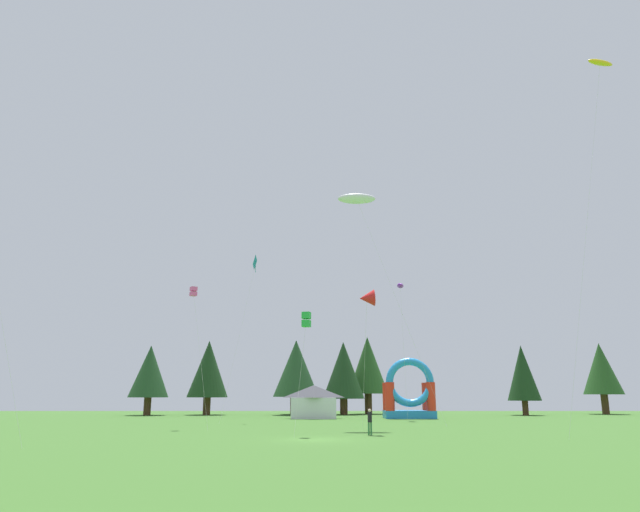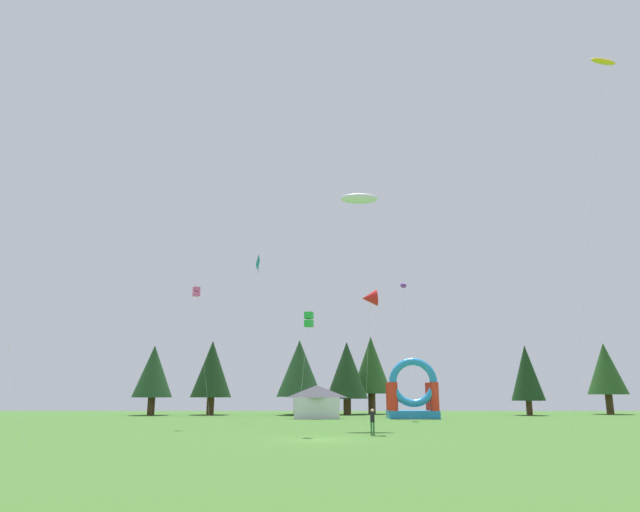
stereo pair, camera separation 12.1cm
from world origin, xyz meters
TOP-DOWN VIEW (x-y plane):
  - ground_plane at (0.00, 0.00)m, footprint 120.00×120.00m
  - kite_green_box at (-0.75, 3.87)m, footprint 1.04×2.92m
  - kite_red_delta at (3.76, 6.54)m, footprint 1.25×4.86m
  - kite_yellow_parafoil at (20.76, 1.20)m, footprint 6.58×2.02m
  - kite_white_parafoil at (3.56, 13.44)m, footprint 9.04×1.46m
  - kite_purple_parafoil at (9.37, 28.20)m, footprint 0.83×3.66m
  - kite_pink_box at (-10.67, 12.34)m, footprint 2.70×3.53m
  - kite_teal_diamond at (-6.60, 23.64)m, footprint 2.80×6.02m
  - person_left_edge at (3.60, 4.02)m, footprint 0.34×0.34m
  - inflatable_orange_dome at (10.38, 30.87)m, footprint 5.66×3.75m
  - festival_tent at (-0.50, 30.66)m, footprint 5.01×3.35m
  - tree_row_0 at (-22.16, 40.61)m, footprint 5.17×5.17m
  - tree_row_1 at (-14.75, 42.09)m, footprint 5.41×5.41m
  - tree_row_2 at (-3.58, 45.28)m, footprint 3.44×3.44m
  - tree_row_3 at (-2.96, 41.19)m, footprint 6.00×6.00m
  - tree_row_4 at (3.39, 42.99)m, footprint 5.60×5.60m
  - tree_row_5 at (6.89, 45.53)m, footprint 5.56×5.56m
  - tree_row_6 at (26.86, 40.74)m, footprint 4.26×4.26m
  - tree_row_7 at (39.17, 44.75)m, footprint 5.25×5.25m

SIDE VIEW (x-z plane):
  - ground_plane at x=0.00m, z-range 0.00..0.00m
  - person_left_edge at x=3.60m, z-range 0.16..1.88m
  - festival_tent at x=-0.50m, z-range 0.00..3.67m
  - inflatable_orange_dome at x=10.38m, z-range -0.88..5.82m
  - tree_row_2 at x=-3.58m, z-range 1.24..8.84m
  - tree_row_6 at x=26.86m, z-range 0.89..9.87m
  - tree_row_0 at x=-22.16m, z-range 1.08..10.05m
  - tree_row_4 at x=3.39m, z-range 1.00..10.61m
  - tree_row_1 at x=-14.75m, z-range 1.08..10.79m
  - tree_row_3 at x=-2.96m, z-range 1.11..10.82m
  - tree_row_7 at x=39.17m, z-range 1.25..10.85m
  - tree_row_5 at x=6.89m, z-range 1.31..11.88m
  - kite_green_box at x=-0.75m, z-range 3.63..11.96m
  - kite_red_delta at x=3.76m, z-range 4.55..14.97m
  - kite_pink_box at x=-10.67m, z-range 5.39..17.08m
  - kite_purple_parafoil at x=9.37m, z-range 7.17..22.20m
  - kite_teal_diamond at x=-6.60m, z-range 7.76..24.70m
  - kite_white_parafoil at x=3.56m, z-range 9.75..30.37m
  - kite_yellow_parafoil at x=20.76m, z-range 12.91..39.64m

